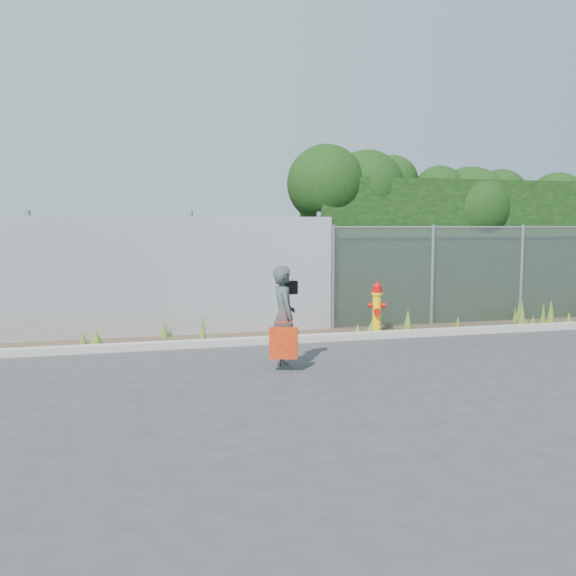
# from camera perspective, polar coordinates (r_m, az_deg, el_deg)

# --- Properties ---
(ground) EXTENTS (80.00, 80.00, 0.00)m
(ground) POSITION_cam_1_polar(r_m,az_deg,el_deg) (9.57, 3.97, -6.72)
(ground) COLOR #363639
(ground) RESTS_ON ground
(curb) EXTENTS (16.00, 0.22, 0.12)m
(curb) POSITION_cam_1_polar(r_m,az_deg,el_deg) (11.24, 0.94, -4.54)
(curb) COLOR #9E9B8F
(curb) RESTS_ON ground
(weed_strip) EXTENTS (16.00, 1.26, 0.52)m
(weed_strip) POSITION_cam_1_polar(r_m,az_deg,el_deg) (12.11, 5.38, -3.64)
(weed_strip) COLOR #413325
(weed_strip) RESTS_ON ground
(corrugated_fence) EXTENTS (8.50, 0.21, 2.30)m
(corrugated_fence) POSITION_cam_1_polar(r_m,az_deg,el_deg) (11.87, -15.97, 0.86)
(corrugated_fence) COLOR silver
(corrugated_fence) RESTS_ON ground
(chainlink_fence) EXTENTS (6.50, 0.07, 2.05)m
(chainlink_fence) POSITION_cam_1_polar(r_m,az_deg,el_deg) (13.96, 16.51, 1.23)
(chainlink_fence) COLOR gray
(chainlink_fence) RESTS_ON ground
(hedge) EXTENTS (7.83, 1.86, 3.70)m
(hedge) POSITION_cam_1_polar(r_m,az_deg,el_deg) (14.76, 14.60, 5.13)
(hedge) COLOR black
(hedge) RESTS_ON ground
(fire_hydrant) EXTENTS (0.33, 0.30, 1.00)m
(fire_hydrant) POSITION_cam_1_polar(r_m,az_deg,el_deg) (12.12, 7.91, -1.83)
(fire_hydrant) COLOR yellow
(fire_hydrant) RESTS_ON ground
(woman) EXTENTS (0.35, 0.54, 1.47)m
(woman) POSITION_cam_1_polar(r_m,az_deg,el_deg) (9.17, -0.39, -2.58)
(woman) COLOR #116B63
(woman) RESTS_ON ground
(red_tote_bag) EXTENTS (0.39, 0.14, 0.51)m
(red_tote_bag) POSITION_cam_1_polar(r_m,az_deg,el_deg) (8.93, -0.39, -4.90)
(red_tote_bag) COLOR #AB1A09
(black_shoulder_bag) EXTENTS (0.26, 0.11, 0.19)m
(black_shoulder_bag) POSITION_cam_1_polar(r_m,az_deg,el_deg) (9.33, 0.04, 0.04)
(black_shoulder_bag) COLOR black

